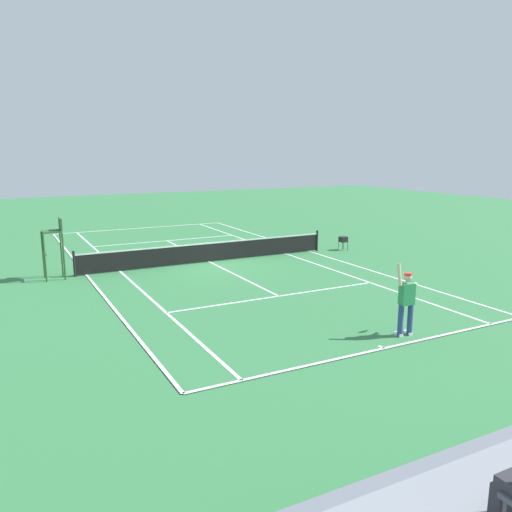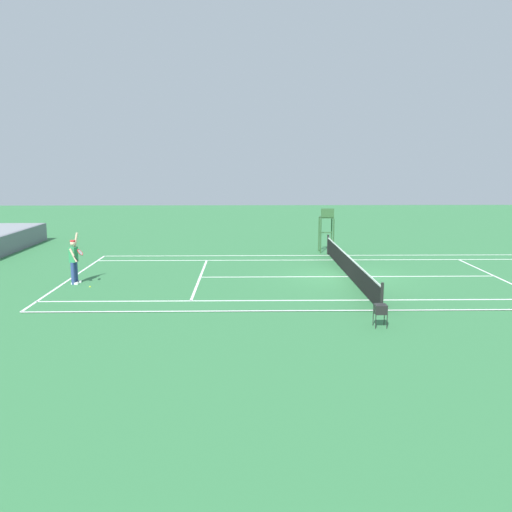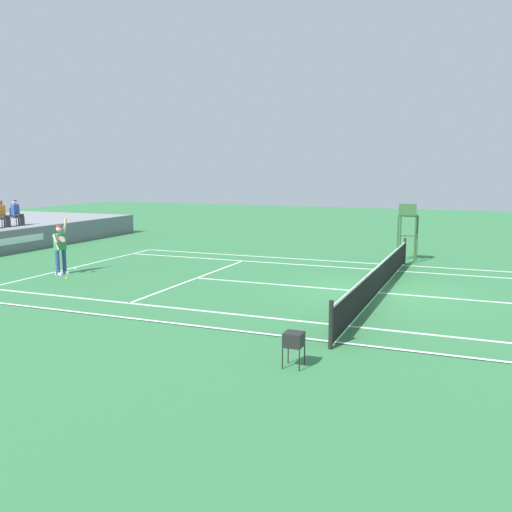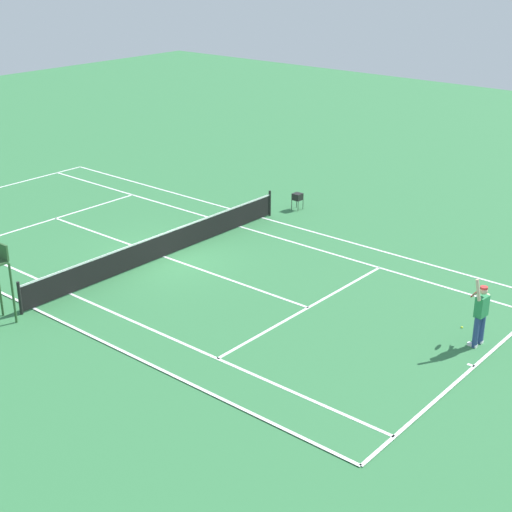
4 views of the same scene
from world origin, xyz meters
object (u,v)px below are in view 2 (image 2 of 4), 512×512
tennis_player (74,260)px  umpire_chair (327,224)px  tennis_ball (90,287)px  ball_hopper (380,309)px

tennis_player → umpire_chair: bearing=-55.7°
tennis_player → tennis_ball: 1.41m
tennis_player → tennis_ball: size_ratio=30.63×
umpire_chair → ball_hopper: (-13.95, 0.38, -0.98)m
tennis_player → ball_hopper: tennis_player is taller
tennis_player → ball_hopper: 12.63m
umpire_chair → ball_hopper: bearing=178.4°
tennis_player → tennis_ball: bearing=-130.4°
tennis_ball → tennis_player: bearing=49.6°
ball_hopper → tennis_player: bearing=60.8°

